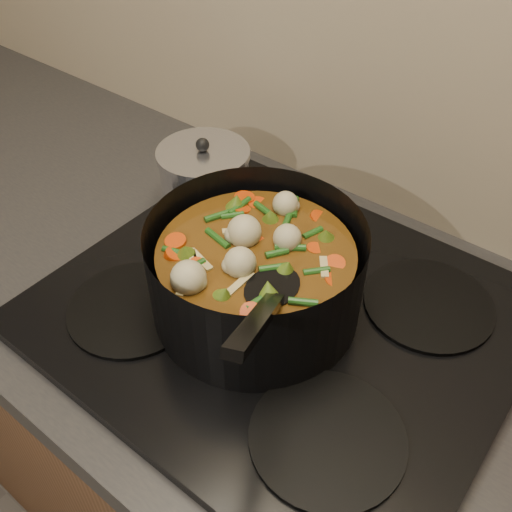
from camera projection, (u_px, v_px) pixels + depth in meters
The scene contains 4 objects.
counter at pixel (274, 472), 1.11m from camera, with size 2.64×0.64×0.91m.
stovetop at pixel (281, 312), 0.80m from camera, with size 0.62×0.54×0.03m.
stockpot at pixel (256, 274), 0.75m from camera, with size 0.33×0.37×0.21m.
saucepan at pixel (205, 177), 0.94m from camera, with size 0.15×0.15×0.12m.
Camera 1 is at (0.30, 1.48, 1.52)m, focal length 40.00 mm.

